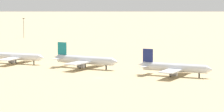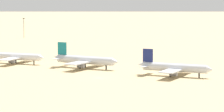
% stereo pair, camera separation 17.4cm
% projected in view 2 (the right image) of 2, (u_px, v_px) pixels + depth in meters
% --- Properties ---
extents(ground, '(4000.00, 4000.00, 0.00)m').
position_uv_depth(ground, '(99.00, 78.00, 246.19)').
color(ground, tan).
extents(parked_jet_teal_2, '(31.65, 27.04, 10.50)m').
position_uv_depth(parked_jet_teal_2, '(15.00, 56.00, 294.56)').
color(parked_jet_teal_2, white).
rests_on(parked_jet_teal_2, ground).
extents(parked_jet_teal_3, '(34.67, 29.26, 11.45)m').
position_uv_depth(parked_jet_teal_3, '(85.00, 60.00, 276.76)').
color(parked_jet_teal_3, silver).
rests_on(parked_jet_teal_3, ground).
extents(parked_jet_navy_4, '(33.10, 28.13, 10.94)m').
position_uv_depth(parked_jet_navy_4, '(174.00, 68.00, 251.06)').
color(parked_jet_navy_4, silver).
rests_on(parked_jet_navy_4, ground).
extents(light_pole_west, '(1.80, 0.50, 14.74)m').
position_uv_depth(light_pole_west, '(24.00, 26.00, 452.52)').
color(light_pole_west, '#59595E').
rests_on(light_pole_west, ground).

